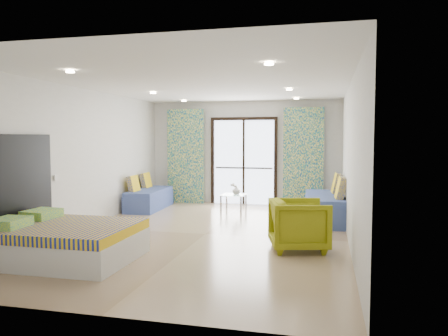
% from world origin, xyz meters
% --- Properties ---
extents(floor, '(5.00, 7.50, 0.01)m').
position_xyz_m(floor, '(0.00, 0.00, 0.00)').
color(floor, '#977A5A').
rests_on(floor, ground).
extents(ceiling, '(5.00, 7.50, 0.01)m').
position_xyz_m(ceiling, '(0.00, 0.00, 2.70)').
color(ceiling, silver).
rests_on(ceiling, ground).
extents(wall_back, '(5.00, 0.01, 2.70)m').
position_xyz_m(wall_back, '(0.00, 3.75, 1.35)').
color(wall_back, silver).
rests_on(wall_back, ground).
extents(wall_front, '(5.00, 0.01, 2.70)m').
position_xyz_m(wall_front, '(0.00, -3.75, 1.35)').
color(wall_front, silver).
rests_on(wall_front, ground).
extents(wall_left, '(0.01, 7.50, 2.70)m').
position_xyz_m(wall_left, '(-2.50, 0.00, 1.35)').
color(wall_left, silver).
rests_on(wall_left, ground).
extents(wall_right, '(0.01, 7.50, 2.70)m').
position_xyz_m(wall_right, '(2.50, 0.00, 1.35)').
color(wall_right, silver).
rests_on(wall_right, ground).
extents(balcony_door, '(1.76, 0.08, 2.28)m').
position_xyz_m(balcony_door, '(0.00, 3.72, 1.26)').
color(balcony_door, black).
rests_on(balcony_door, floor).
extents(balcony_rail, '(1.52, 0.03, 0.04)m').
position_xyz_m(balcony_rail, '(0.00, 3.73, 0.95)').
color(balcony_rail, '#595451').
rests_on(balcony_rail, balcony_door).
extents(curtain_left, '(1.00, 0.10, 2.50)m').
position_xyz_m(curtain_left, '(-1.55, 3.57, 1.25)').
color(curtain_left, silver).
rests_on(curtain_left, floor).
extents(curtain_right, '(1.00, 0.10, 2.50)m').
position_xyz_m(curtain_right, '(1.55, 3.57, 1.25)').
color(curtain_right, silver).
rests_on(curtain_right, floor).
extents(downlight_a, '(0.12, 0.12, 0.02)m').
position_xyz_m(downlight_a, '(-1.40, -2.00, 2.67)').
color(downlight_a, '#FFE0B2').
rests_on(downlight_a, ceiling).
extents(downlight_b, '(0.12, 0.12, 0.02)m').
position_xyz_m(downlight_b, '(1.40, -2.00, 2.67)').
color(downlight_b, '#FFE0B2').
rests_on(downlight_b, ceiling).
extents(downlight_c, '(0.12, 0.12, 0.02)m').
position_xyz_m(downlight_c, '(-1.40, 1.00, 2.67)').
color(downlight_c, '#FFE0B2').
rests_on(downlight_c, ceiling).
extents(downlight_d, '(0.12, 0.12, 0.02)m').
position_xyz_m(downlight_d, '(1.40, 1.00, 2.67)').
color(downlight_d, '#FFE0B2').
rests_on(downlight_d, ceiling).
extents(downlight_e, '(0.12, 0.12, 0.02)m').
position_xyz_m(downlight_e, '(-1.40, 3.00, 2.67)').
color(downlight_e, '#FFE0B2').
rests_on(downlight_e, ceiling).
extents(downlight_f, '(0.12, 0.12, 0.02)m').
position_xyz_m(downlight_f, '(1.40, 3.00, 2.67)').
color(downlight_f, '#FFE0B2').
rests_on(downlight_f, ceiling).
extents(headboard, '(0.06, 2.10, 1.50)m').
position_xyz_m(headboard, '(-2.46, -2.08, 1.05)').
color(headboard, black).
rests_on(headboard, floor).
extents(switch_plate, '(0.02, 0.10, 0.10)m').
position_xyz_m(switch_plate, '(-2.47, -0.83, 1.05)').
color(switch_plate, silver).
rests_on(switch_plate, wall_left).
extents(bed, '(1.86, 1.52, 0.64)m').
position_xyz_m(bed, '(-1.48, -2.08, 0.27)').
color(bed, silver).
rests_on(bed, floor).
extents(daybed_left, '(0.75, 1.77, 0.86)m').
position_xyz_m(daybed_left, '(-2.12, 2.38, 0.27)').
color(daybed_left, '#3B4E8E').
rests_on(daybed_left, floor).
extents(daybed_right, '(0.90, 2.03, 0.98)m').
position_xyz_m(daybed_right, '(2.12, 1.76, 0.30)').
color(daybed_right, '#3B4E8E').
rests_on(daybed_right, floor).
extents(coffee_table, '(0.60, 0.60, 0.65)m').
position_xyz_m(coffee_table, '(-0.06, 2.73, 0.33)').
color(coffee_table, silver).
rests_on(coffee_table, floor).
extents(vase, '(0.23, 0.24, 0.20)m').
position_xyz_m(vase, '(-0.00, 2.79, 0.47)').
color(vase, white).
rests_on(vase, coffee_table).
extents(armchair, '(0.97, 1.01, 0.87)m').
position_xyz_m(armchair, '(1.72, -0.73, 0.43)').
color(armchair, '#8E9112').
rests_on(armchair, floor).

